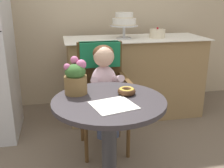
{
  "coord_description": "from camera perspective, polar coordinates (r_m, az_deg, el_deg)",
  "views": [
    {
      "loc": [
        -0.29,
        -1.52,
        1.33
      ],
      "look_at": [
        0.05,
        0.15,
        0.77
      ],
      "focal_mm": 42.5,
      "sensor_mm": 36.0,
      "label": 1
    }
  ],
  "objects": [
    {
      "name": "cafe_table",
      "position": [
        1.75,
        -0.63,
        -9.78
      ],
      "size": [
        0.72,
        0.72,
        0.72
      ],
      "color": "#332D33",
      "rests_on": "ground"
    },
    {
      "name": "wicker_chair",
      "position": [
        2.34,
        -2.27,
        1.09
      ],
      "size": [
        0.42,
        0.45,
        0.95
      ],
      "rotation": [
        0.0,
        0.0,
        0.1
      ],
      "color": "brown",
      "rests_on": "ground"
    },
    {
      "name": "seated_child",
      "position": [
        2.19,
        -1.62,
        0.86
      ],
      "size": [
        0.27,
        0.32,
        0.73
      ],
      "color": "silver",
      "rests_on": "ground"
    },
    {
      "name": "paper_napkin",
      "position": [
        1.57,
        0.32,
        -4.58
      ],
      "size": [
        0.29,
        0.28,
        0.0
      ],
      "primitive_type": "cube",
      "rotation": [
        0.0,
        0.0,
        0.25
      ],
      "color": "white",
      "rests_on": "cafe_table"
    },
    {
      "name": "donut_front",
      "position": [
        1.74,
        3.15,
        -1.48
      ],
      "size": [
        0.12,
        0.12,
        0.04
      ],
      "color": "#4C2D19",
      "rests_on": "cafe_table"
    },
    {
      "name": "flower_vase",
      "position": [
        1.75,
        -7.81,
        1.4
      ],
      "size": [
        0.15,
        0.15,
        0.24
      ],
      "color": "brown",
      "rests_on": "cafe_table"
    },
    {
      "name": "display_counter",
      "position": [
        3.07,
        4.84,
        1.6
      ],
      "size": [
        1.56,
        0.62,
        0.9
      ],
      "color": "#93754C",
      "rests_on": "ground"
    },
    {
      "name": "tiered_cake_stand",
      "position": [
        2.92,
        2.63,
        13.35
      ],
      "size": [
        0.3,
        0.3,
        0.27
      ],
      "color": "silver",
      "rests_on": "display_counter"
    },
    {
      "name": "round_layer_cake",
      "position": [
        3.01,
        9.72,
        10.65
      ],
      "size": [
        0.17,
        0.17,
        0.12
      ],
      "color": "beige",
      "rests_on": "display_counter"
    }
  ]
}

